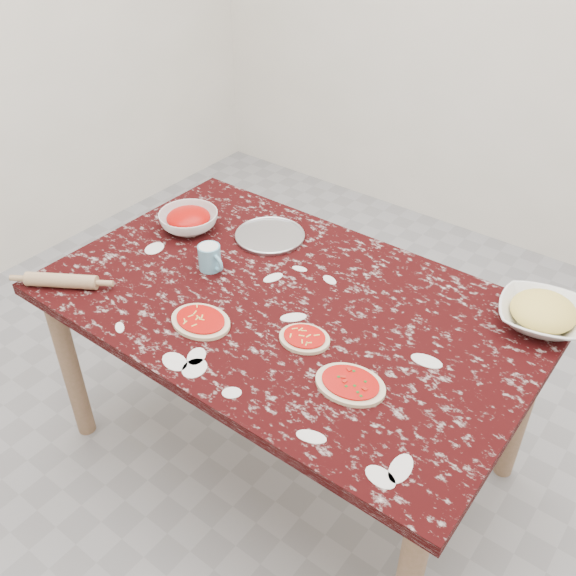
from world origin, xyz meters
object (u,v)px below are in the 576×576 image
(rolling_pin, at_px, (61,281))
(pizza_tray, at_px, (270,236))
(flour_mug, at_px, (210,257))
(cheese_bowl, at_px, (542,316))
(worktable, at_px, (288,320))
(sauce_bowl, at_px, (189,221))

(rolling_pin, bearing_deg, pizza_tray, 61.59)
(rolling_pin, bearing_deg, flour_mug, 49.45)
(flour_mug, bearing_deg, cheese_bowl, 21.35)
(pizza_tray, relative_size, flour_mug, 2.21)
(worktable, bearing_deg, flour_mug, -176.48)
(worktable, xyz_separation_m, cheese_bowl, (0.70, 0.38, 0.12))
(cheese_bowl, bearing_deg, flour_mug, -158.65)
(sauce_bowl, relative_size, cheese_bowl, 0.84)
(worktable, distance_m, pizza_tray, 0.40)
(pizza_tray, bearing_deg, sauce_bowl, -154.05)
(cheese_bowl, xyz_separation_m, rolling_pin, (-1.35, -0.78, -0.01))
(worktable, xyz_separation_m, rolling_pin, (-0.65, -0.40, 0.11))
(sauce_bowl, xyz_separation_m, rolling_pin, (-0.08, -0.53, -0.01))
(pizza_tray, height_order, flour_mug, flour_mug)
(worktable, distance_m, rolling_pin, 0.77)
(sauce_bowl, relative_size, rolling_pin, 0.92)
(cheese_bowl, bearing_deg, sauce_bowl, -168.80)
(pizza_tray, bearing_deg, cheese_bowl, 6.55)
(cheese_bowl, bearing_deg, rolling_pin, -149.94)
(sauce_bowl, distance_m, rolling_pin, 0.54)
(pizza_tray, xyz_separation_m, flour_mug, (-0.04, -0.29, 0.04))
(worktable, relative_size, flour_mug, 13.72)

